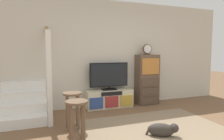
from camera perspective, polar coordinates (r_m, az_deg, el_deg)
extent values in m
cube|color=beige|center=(5.13, 1.42, 4.79)|extent=(6.40, 0.12, 2.70)
cube|color=#847056|center=(3.73, 12.21, -16.66)|extent=(2.60, 1.80, 0.01)
cube|color=beige|center=(4.93, -0.79, -8.45)|extent=(1.17, 0.36, 0.45)
cube|color=#2D4784|center=(4.65, -4.63, -9.77)|extent=(0.33, 0.02, 0.27)
cube|color=maroon|center=(4.76, -0.03, -9.39)|extent=(0.33, 0.02, 0.27)
cube|color=#B79333|center=(4.90, 4.33, -8.97)|extent=(0.33, 0.02, 0.27)
cube|color=black|center=(4.71, -0.03, -6.98)|extent=(0.53, 0.02, 0.09)
cube|color=black|center=(4.90, -0.87, -5.72)|extent=(0.36, 0.22, 0.02)
cylinder|color=black|center=(4.89, -0.87, -5.23)|extent=(0.05, 0.05, 0.06)
cube|color=black|center=(4.84, -0.88, -1.38)|extent=(0.99, 0.05, 0.60)
cube|color=black|center=(4.81, -0.76, -1.42)|extent=(0.94, 0.01, 0.55)
cube|color=brown|center=(5.30, 10.26, -2.73)|extent=(0.58, 0.34, 1.33)
cube|color=#4E3C2F|center=(5.25, 11.16, -8.85)|extent=(0.53, 0.02, 0.20)
sphere|color=olive|center=(5.23, 11.26, -8.89)|extent=(0.03, 0.03, 0.03)
cube|color=#4E3C2F|center=(5.19, 11.20, -6.24)|extent=(0.53, 0.02, 0.20)
sphere|color=olive|center=(5.18, 11.31, -6.28)|extent=(0.03, 0.03, 0.03)
cube|color=#4E3C2F|center=(5.15, 11.25, -3.59)|extent=(0.53, 0.02, 0.20)
sphere|color=olive|center=(5.14, 11.36, -3.62)|extent=(0.03, 0.03, 0.03)
cube|color=#BC7533|center=(5.10, 11.34, 1.08)|extent=(0.49, 0.02, 0.42)
cube|color=#4C3823|center=(5.22, 10.30, 4.60)|extent=(0.15, 0.08, 0.02)
cylinder|color=brown|center=(5.22, 10.33, 6.12)|extent=(0.25, 0.04, 0.25)
cylinder|color=silver|center=(5.20, 10.47, 6.12)|extent=(0.22, 0.01, 0.22)
cube|color=white|center=(4.09, -24.95, -13.74)|extent=(0.90, 0.26, 0.19)
cube|color=white|center=(4.31, -24.69, -11.44)|extent=(0.90, 0.26, 0.38)
cube|color=white|center=(4.53, -24.46, -9.36)|extent=(0.90, 0.26, 0.57)
cube|color=white|center=(4.76, -24.25, -7.48)|extent=(0.90, 0.26, 0.76)
cube|color=white|center=(5.00, -24.06, -5.77)|extent=(0.90, 0.26, 0.95)
cube|color=white|center=(3.76, -17.99, -2.52)|extent=(0.09, 0.09, 1.80)
cube|color=#9E7547|center=(4.39, -18.58, 9.01)|extent=(0.06, 1.33, 0.99)
cylinder|color=brown|center=(3.01, -11.82, -15.88)|extent=(0.04, 0.04, 0.63)
cylinder|color=brown|center=(3.04, -8.19, -15.61)|extent=(0.04, 0.04, 0.63)
cylinder|color=brown|center=(3.18, -12.30, -14.69)|extent=(0.04, 0.04, 0.63)
cylinder|color=brown|center=(3.21, -8.88, -14.46)|extent=(0.04, 0.04, 0.63)
cylinder|color=brown|center=(3.01, -10.40, -9.24)|extent=(0.34, 0.34, 0.03)
cylinder|color=brown|center=(3.55, -12.85, -12.49)|extent=(0.04, 0.04, 0.64)
cylinder|color=brown|center=(3.57, -9.80, -12.31)|extent=(0.04, 0.04, 0.64)
cylinder|color=brown|center=(3.72, -13.21, -11.63)|extent=(0.04, 0.04, 0.64)
cylinder|color=brown|center=(3.75, -10.31, -11.47)|extent=(0.04, 0.04, 0.64)
cylinder|color=brown|center=(3.56, -11.65, -6.79)|extent=(0.34, 0.34, 0.03)
ellipsoid|color=#332D28|center=(3.45, 14.22, -16.73)|extent=(0.48, 0.39, 0.22)
sphere|color=#332D28|center=(3.46, 17.83, -15.97)|extent=(0.15, 0.15, 0.15)
cylinder|color=#332D28|center=(3.45, 10.59, -17.26)|extent=(0.11, 0.08, 0.16)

